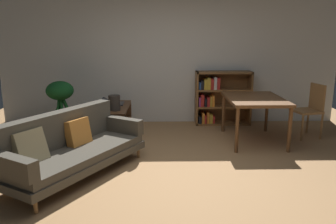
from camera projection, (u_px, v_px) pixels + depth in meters
name	position (u px, v px, depth m)	size (l,w,h in m)	color
ground_plane	(174.00, 173.00, 4.34)	(8.16, 8.16, 0.00)	#A87A4C
back_wall_panel	(169.00, 56.00, 6.66)	(6.80, 0.10, 2.70)	silver
fabric_couch	(70.00, 146.00, 4.26)	(1.69, 2.09, 0.80)	olive
media_console	(116.00, 122.00, 5.90)	(0.45, 1.16, 0.54)	#56351E
open_laptop	(114.00, 103.00, 6.04)	(0.40, 0.34, 0.10)	#333338
desk_speaker	(114.00, 103.00, 5.53)	(0.19, 0.19, 0.25)	#2D2823
potted_floor_plant	(61.00, 100.00, 5.92)	(0.48, 0.48, 0.97)	#9E9389
dining_table	(254.00, 102.00, 5.53)	(0.91, 1.24, 0.75)	brown
dining_chair_near	(310.00, 107.00, 5.80)	(0.49, 0.49, 0.94)	olive
bookshelf	(218.00, 98.00, 6.67)	(1.10, 0.35, 1.07)	brown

